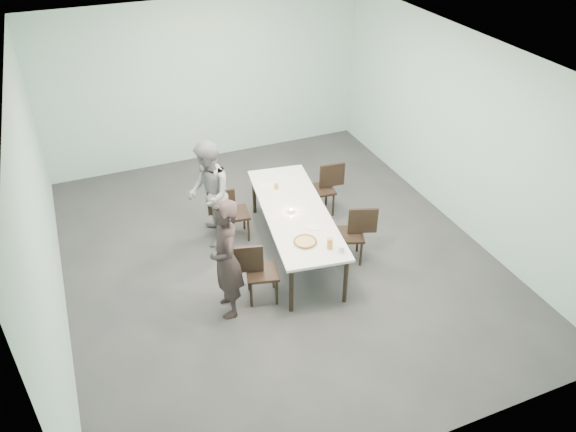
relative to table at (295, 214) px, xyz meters
name	(u,v)px	position (x,y,z in m)	size (l,w,h in m)	color
ground	(276,256)	(-0.29, 0.02, -0.69)	(7.00, 7.00, 0.00)	#333335
room_shell	(274,132)	(-0.29, 0.02, 1.33)	(6.02, 7.02, 3.01)	#A8D3CB
table	(295,214)	(0.00, 0.00, 0.00)	(1.26, 2.70, 0.75)	white
chair_near_left	(256,269)	(-0.87, -0.74, -0.19)	(0.65, 0.51, 0.87)	black
chair_far_left	(229,210)	(-0.78, 0.73, -0.19)	(0.63, 0.47, 0.87)	black
chair_near_right	(354,231)	(0.73, -0.47, -0.19)	(0.65, 0.54, 0.87)	black
chair_far_right	(325,185)	(0.90, 0.85, -0.19)	(0.63, 0.46, 0.87)	black
diner_near	(226,260)	(-1.28, -0.83, 0.14)	(0.61, 0.40, 1.67)	black
diner_far	(209,194)	(-1.06, 0.78, 0.13)	(0.80, 0.62, 1.65)	gray
pizza	(305,242)	(-0.18, -0.77, 0.08)	(0.34, 0.34, 0.04)	white
side_plate	(313,227)	(0.06, -0.48, 0.06)	(0.18, 0.18, 0.01)	white
beer_glass	(330,244)	(0.06, -1.00, 0.13)	(0.08, 0.08, 0.15)	#BE7729
water_tumbler	(341,249)	(0.17, -1.12, 0.10)	(0.08, 0.08, 0.09)	silver
tealight	(291,211)	(-0.07, -0.02, 0.08)	(0.06, 0.06, 0.05)	silver
amber_tumbler	(276,186)	(-0.03, 0.67, 0.10)	(0.07, 0.07, 0.08)	#BE7729
menu	(269,186)	(-0.11, 0.77, 0.06)	(0.30, 0.22, 0.01)	silver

